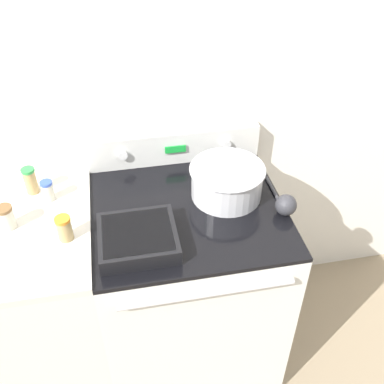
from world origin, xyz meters
name	(u,v)px	position (x,y,z in m)	size (l,w,h in m)	color
kitchen_wall	(170,83)	(0.00, 0.73, 1.25)	(8.00, 0.05, 2.50)	silver
stove_range	(188,282)	(0.00, 0.35, 0.45)	(0.75, 0.73, 0.91)	silver
control_panel	(174,147)	(0.00, 0.67, 0.98)	(0.75, 0.07, 0.15)	silver
side_counter	(46,303)	(-0.63, 0.35, 0.46)	(0.51, 0.70, 0.92)	silver
mixing_bowl	(227,180)	(0.17, 0.40, 0.98)	(0.30, 0.30, 0.13)	silver
casserole_dish	(138,237)	(-0.21, 0.18, 0.94)	(0.28, 0.25, 0.06)	black
ladle	(285,204)	(0.36, 0.25, 0.94)	(0.08, 0.27, 0.08)	#333338
spice_jar_orange_cap	(64,228)	(-0.46, 0.25, 0.97)	(0.06, 0.06, 0.10)	tan
spice_jar_blue_cap	(48,191)	(-0.53, 0.49, 0.96)	(0.05, 0.05, 0.09)	beige
spice_jar_green_cap	(30,181)	(-0.60, 0.55, 0.97)	(0.05, 0.05, 0.11)	tan
spice_jar_brown_cap	(6,217)	(-0.67, 0.35, 0.96)	(0.06, 0.06, 0.09)	beige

